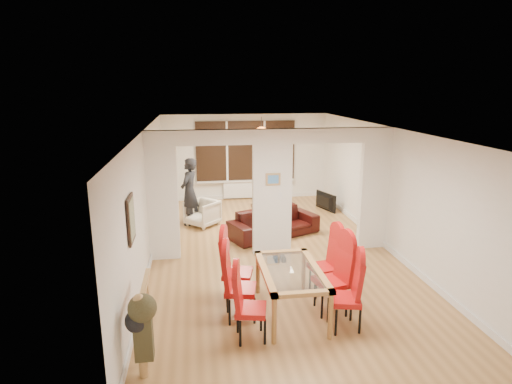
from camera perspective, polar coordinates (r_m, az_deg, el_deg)
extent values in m
cube|color=#A67743|center=(9.16, 2.09, -7.98)|extent=(5.00, 9.00, 0.01)
cube|color=white|center=(8.76, 2.16, -0.07)|extent=(5.00, 0.18, 2.60)
cube|color=black|center=(13.03, -1.38, 5.51)|extent=(3.00, 0.08, 1.80)
cube|color=white|center=(13.22, -1.33, 0.33)|extent=(1.40, 0.08, 0.50)
sphere|color=orange|center=(11.87, 0.73, 7.84)|extent=(0.36, 0.36, 0.36)
cube|color=gray|center=(6.29, -16.33, -3.49)|extent=(0.04, 0.52, 0.67)
cube|color=#4C8CD8|center=(8.59, 2.30, 1.71)|extent=(0.30, 0.03, 0.25)
imported|color=black|center=(10.02, 2.39, -4.14)|extent=(2.27, 1.60, 0.62)
imported|color=beige|center=(10.81, -7.16, -2.79)|extent=(0.99, 0.99, 0.65)
imported|color=black|center=(10.82, -8.87, 0.04)|extent=(0.73, 0.62, 1.69)
imported|color=black|center=(12.18, 8.96, -1.28)|extent=(0.85, 0.40, 0.50)
cylinder|color=#143F19|center=(11.72, 2.71, -1.12)|extent=(0.06, 0.06, 0.25)
imported|color=black|center=(11.65, 1.65, -1.72)|extent=(0.21, 0.21, 0.05)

